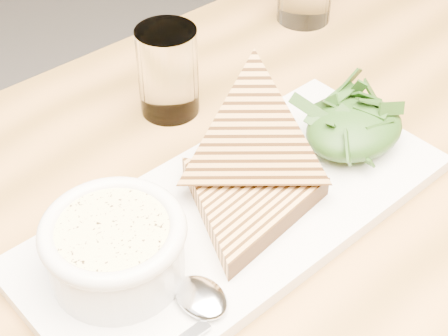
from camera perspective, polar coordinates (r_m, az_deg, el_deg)
table_top at (r=0.69m, az=7.83°, el=-3.36°), size 1.13×0.78×0.04m
table_leg_br at (r=1.37m, az=12.15°, el=2.52°), size 0.06×0.06×0.68m
platter at (r=0.64m, az=1.11°, el=-3.74°), size 0.43×0.21×0.02m
soup_bowl at (r=0.58m, az=-8.95°, el=-7.11°), size 0.11×0.11×0.04m
soup at (r=0.56m, az=-9.24°, el=-5.26°), size 0.10×0.10×0.01m
bowl_rim at (r=0.55m, az=-9.26°, el=-5.11°), size 0.12×0.12×0.01m
sandwich_flat at (r=0.62m, az=1.89°, el=-3.12°), size 0.19×0.19×0.02m
sandwich_lean at (r=0.63m, az=2.49°, el=2.34°), size 0.23×0.24×0.19m
salad_base at (r=0.70m, az=10.78°, el=3.22°), size 0.11×0.09×0.04m
arugula_pile at (r=0.70m, az=10.84°, el=3.62°), size 0.11×0.10×0.05m
spoon_bowl at (r=0.56m, az=-1.91°, el=-10.68°), size 0.04×0.05×0.01m
glass_near at (r=0.75m, az=-4.67°, el=8.00°), size 0.07×0.07×0.10m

